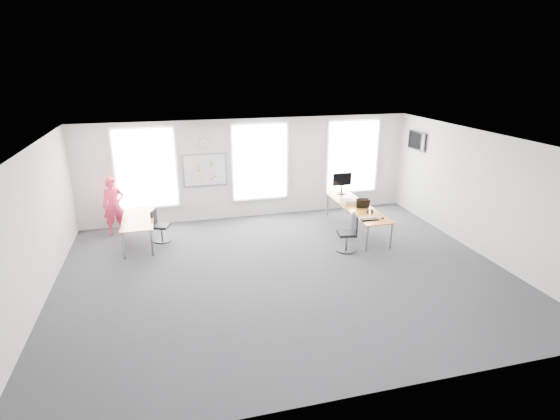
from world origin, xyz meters
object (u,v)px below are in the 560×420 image
object	(u,v)px
desk_right	(357,208)
keyboard	(370,220)
chair_left	(159,227)
headphones	(369,211)
desk_left	(138,220)
chair_right	(349,235)
person	(114,206)
monitor	(342,181)

from	to	relation	value
desk_right	keyboard	distance (m)	1.10
chair_left	headphones	bearing A→B (deg)	-83.51
desk_left	chair_left	distance (m)	0.58
headphones	chair_right	bearing A→B (deg)	-128.84
desk_right	chair_left	xyz separation A→B (m)	(-5.39, 0.62, -0.29)
person	keyboard	distance (m)	6.94
desk_right	person	bearing A→B (deg)	167.05
chair_right	chair_left	bearing A→B (deg)	-102.09
desk_right	desk_left	xyz separation A→B (m)	(-5.91, 0.59, -0.02)
desk_left	person	world-z (taller)	person
chair_right	monitor	distance (m)	2.71
desk_right	chair_right	distance (m)	1.48
desk_right	keyboard	size ratio (longest dim) A/B	6.22
desk_right	chair_right	size ratio (longest dim) A/B	3.06
person	headphones	bearing A→B (deg)	-29.02
chair_left	monitor	world-z (taller)	monitor
chair_left	headphones	distance (m)	5.62
chair_left	keyboard	xyz separation A→B (m)	(5.25, -1.71, 0.34)
chair_left	keyboard	distance (m)	5.53
desk_right	person	size ratio (longest dim) A/B	1.82
chair_right	keyboard	bearing A→B (deg)	113.20
chair_left	desk_left	bearing A→B (deg)	112.01
chair_right	desk_left	bearing A→B (deg)	-99.83
person	keyboard	world-z (taller)	person
chair_left	keyboard	world-z (taller)	chair_left
chair_right	headphones	world-z (taller)	chair_right
chair_right	headphones	distance (m)	1.11
person	monitor	xyz separation A→B (m)	(6.62, -0.26, 0.31)
desk_right	monitor	world-z (taller)	monitor
keyboard	monitor	size ratio (longest dim) A/B	0.71
desk_right	monitor	distance (m)	1.33
desk_right	desk_left	distance (m)	5.94
desk_right	chair_right	world-z (taller)	chair_right
chair_right	chair_left	xyz separation A→B (m)	(-4.63, 1.86, -0.04)
desk_left	headphones	distance (m)	6.11
desk_right	desk_left	size ratio (longest dim) A/B	1.50
person	desk_left	bearing A→B (deg)	-65.51
headphones	monitor	distance (m)	1.89
monitor	keyboard	bearing A→B (deg)	-94.12
desk_right	headphones	bearing A→B (deg)	-82.00
chair_right	chair_left	distance (m)	4.99
chair_right	headphones	xyz separation A→B (m)	(0.85, 0.64, 0.34)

